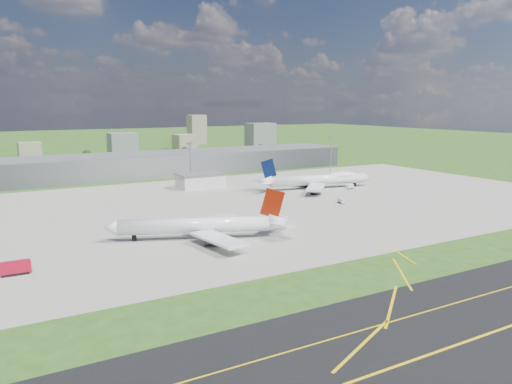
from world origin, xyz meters
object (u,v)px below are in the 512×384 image
van_white_near (341,201)px  van_white_far (350,187)px  airliner_red_twin (202,226)px  fire_truck (15,268)px  tug_yellow (166,231)px  airliner_blue_quad (319,180)px

van_white_near → van_white_far: 45.22m
airliner_red_twin → van_white_far: airliner_red_twin is taller
fire_truck → van_white_far: bearing=21.6°
tug_yellow → van_white_far: bearing=0.4°
tug_yellow → van_white_far: van_white_far is taller
airliner_red_twin → tug_yellow: bearing=-36.4°
airliner_blue_quad → tug_yellow: bearing=-143.3°
airliner_blue_quad → fire_truck: size_ratio=8.19×
airliner_red_twin → tug_yellow: airliner_red_twin is taller
van_white_near → van_white_far: van_white_far is taller
airliner_red_twin → airliner_blue_quad: airliner_blue_quad is taller
airliner_red_twin → van_white_far: size_ratio=11.49×
airliner_blue_quad → fire_truck: 185.64m
airliner_red_twin → fire_truck: size_ratio=7.36×
fire_truck → van_white_far: (183.82, 67.61, -0.58)m
tug_yellow → van_white_near: (96.97, 12.37, 0.38)m
airliner_blue_quad → van_white_near: 45.41m
fire_truck → van_white_far: 195.86m
airliner_blue_quad → fire_truck: airliner_blue_quad is taller
airliner_red_twin → tug_yellow: (-8.82, 14.49, -4.10)m
airliner_red_twin → van_white_far: (120.37, 58.58, -3.64)m
fire_truck → tug_yellow: size_ratio=2.41×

